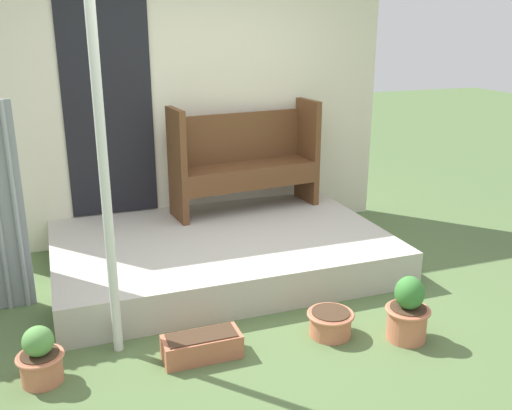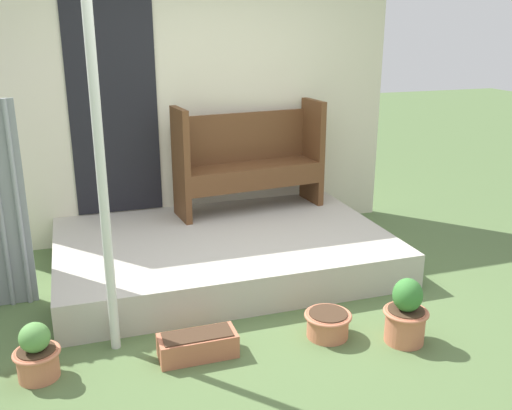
% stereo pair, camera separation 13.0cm
% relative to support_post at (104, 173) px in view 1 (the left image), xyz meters
% --- Properties ---
extents(ground_plane, '(24.00, 24.00, 0.00)m').
position_rel_support_post_xyz_m(ground_plane, '(1.10, 0.10, -1.21)').
color(ground_plane, '#516B3D').
extents(porch_slab, '(2.81, 1.87, 0.30)m').
position_rel_support_post_xyz_m(porch_slab, '(1.02, 1.04, -1.06)').
color(porch_slab, '#B7B2A5').
rests_on(porch_slab, ground_plane).
extents(house_wall, '(4.01, 0.08, 2.60)m').
position_rel_support_post_xyz_m(house_wall, '(0.99, 2.00, 0.09)').
color(house_wall, beige).
rests_on(house_wall, ground_plane).
extents(support_post, '(0.06, 0.06, 2.41)m').
position_rel_support_post_xyz_m(support_post, '(0.00, 0.00, 0.00)').
color(support_post, silver).
rests_on(support_post, ground_plane).
extents(bench, '(1.47, 0.55, 1.04)m').
position_rel_support_post_xyz_m(bench, '(1.46, 1.68, -0.38)').
color(bench, brown).
rests_on(bench, porch_slab).
extents(flower_pot_left, '(0.28, 0.28, 0.37)m').
position_rel_support_post_xyz_m(flower_pot_left, '(-0.47, -0.20, -1.05)').
color(flower_pot_left, '#C67251').
rests_on(flower_pot_left, ground_plane).
extents(flower_pot_middle, '(0.33, 0.33, 0.18)m').
position_rel_support_post_xyz_m(flower_pot_middle, '(1.40, -0.31, -1.11)').
color(flower_pot_middle, '#C67251').
rests_on(flower_pot_middle, ground_plane).
extents(flower_pot_right, '(0.30, 0.30, 0.46)m').
position_rel_support_post_xyz_m(flower_pot_right, '(1.86, -0.54, -1.01)').
color(flower_pot_right, '#C67251').
rests_on(flower_pot_right, ground_plane).
extents(planter_box_rect, '(0.50, 0.21, 0.16)m').
position_rel_support_post_xyz_m(planter_box_rect, '(0.49, -0.28, -1.13)').
color(planter_box_rect, '#B76647').
rests_on(planter_box_rect, ground_plane).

